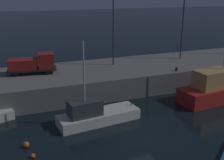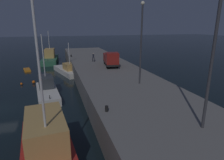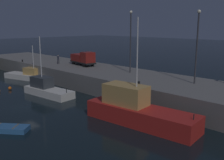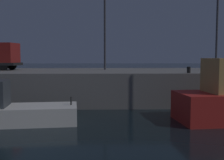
{
  "view_description": "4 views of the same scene",
  "coord_description": "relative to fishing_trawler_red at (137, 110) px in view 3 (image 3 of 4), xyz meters",
  "views": [
    {
      "loc": [
        -10.79,
        -19.89,
        12.95
      ],
      "look_at": [
        1.44,
        12.03,
        1.85
      ],
      "focal_mm": 45.45,
      "sensor_mm": 36.0,
      "label": 1
    },
    {
      "loc": [
        23.7,
        6.45,
        9.54
      ],
      "look_at": [
        -1.36,
        13.88,
        2.06
      ],
      "focal_mm": 30.81,
      "sensor_mm": 36.0,
      "label": 2
    },
    {
      "loc": [
        29.4,
        -14.47,
        10.01
      ],
      "look_at": [
        3.7,
        11.48,
        2.27
      ],
      "focal_mm": 42.0,
      "sensor_mm": 36.0,
      "label": 3
    },
    {
      "loc": [
        3.15,
        -11.43,
        3.95
      ],
      "look_at": [
        3.83,
        14.76,
        1.79
      ],
      "focal_mm": 44.96,
      "sensor_mm": 36.0,
      "label": 4
    }
  ],
  "objects": [
    {
      "name": "lamp_post_west",
      "position": [
        -9.99,
        10.45,
        6.69
      ],
      "size": [
        0.44,
        0.44,
        9.36
      ],
      "color": "#38383D",
      "rests_on": "pier_quay"
    },
    {
      "name": "utility_truck",
      "position": [
        -20.89,
        9.98,
        2.6
      ],
      "size": [
        6.15,
        2.85,
        2.55
      ],
      "color": "black",
      "rests_on": "pier_quay"
    },
    {
      "name": "bollard_central",
      "position": [
        -33.04,
        4.25,
        1.55
      ],
      "size": [
        0.28,
        0.28,
        0.46
      ],
      "primitive_type": "cylinder",
      "color": "black",
      "rests_on": "pier_quay"
    },
    {
      "name": "ground_plane",
      "position": [
        -13.15,
        -5.59,
        -1.38
      ],
      "size": [
        320.0,
        320.0,
        0.0
      ],
      "primitive_type": "plane",
      "color": "black"
    },
    {
      "name": "dockworker",
      "position": [
        -25.83,
        7.89,
        2.26
      ],
      "size": [
        0.34,
        0.44,
        1.65
      ],
      "color": "black",
      "rests_on": "pier_quay"
    },
    {
      "name": "bollard_west",
      "position": [
        -3.48,
        4.56,
        1.57
      ],
      "size": [
        0.28,
        0.28,
        0.49
      ],
      "primitive_type": "cylinder",
      "color": "black",
      "rests_on": "pier_quay"
    },
    {
      "name": "mooring_buoy_mid",
      "position": [
        -23.17,
        -3.02,
        -1.12
      ],
      "size": [
        0.53,
        0.53,
        0.53
      ],
      "primitive_type": "sphere",
      "color": "orange",
      "rests_on": "ground"
    },
    {
      "name": "fishing_trawler_red",
      "position": [
        0.0,
        0.0,
        0.0
      ],
      "size": [
        12.28,
        4.42,
        10.73
      ],
      "color": "red",
      "rests_on": "ground"
    },
    {
      "name": "fishing_trawler_green",
      "position": [
        -28.53,
        2.99,
        -0.67
      ],
      "size": [
        9.93,
        5.26,
        6.33
      ],
      "color": "silver",
      "rests_on": "ground"
    },
    {
      "name": "pier_quay",
      "position": [
        -13.15,
        9.06,
        -0.03
      ],
      "size": [
        73.1,
        10.56,
        2.71
      ],
      "color": "slate",
      "rests_on": "ground"
    },
    {
      "name": "fishing_boat_white",
      "position": [
        -16.28,
        -0.63,
        -0.47
      ],
      "size": [
        8.54,
        3.49,
        8.39
      ],
      "color": "silver",
      "rests_on": "ground"
    },
    {
      "name": "lamp_post_east",
      "position": [
        0.92,
        10.26,
        6.54
      ],
      "size": [
        0.44,
        0.44,
        9.06
      ],
      "color": "#38383D",
      "rests_on": "pier_quay"
    },
    {
      "name": "dinghy_orange_near",
      "position": [
        -7.56,
        -10.4,
        -1.14
      ],
      "size": [
        4.21,
        3.75,
        0.53
      ],
      "color": "#2D6099",
      "rests_on": "ground"
    }
  ]
}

